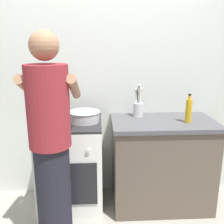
{
  "coord_description": "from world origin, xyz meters",
  "views": [
    {
      "loc": [
        -0.07,
        -2.15,
        1.6
      ],
      "look_at": [
        0.05,
        0.12,
        1.0
      ],
      "focal_mm": 40.46,
      "sensor_mm": 36.0,
      "label": 1
    }
  ],
  "objects_px": {
    "oil_bottle": "(189,110)",
    "mixing_bowl": "(84,116)",
    "person": "(51,150)",
    "utensil_crock": "(138,107)",
    "pot": "(55,115)",
    "stove_range": "(72,165)"
  },
  "relations": [
    {
      "from": "pot",
      "to": "mixing_bowl",
      "type": "relative_size",
      "value": 0.81
    },
    {
      "from": "mixing_bowl",
      "to": "utensil_crock",
      "type": "relative_size",
      "value": 0.88
    },
    {
      "from": "oil_bottle",
      "to": "mixing_bowl",
      "type": "bearing_deg",
      "value": 175.64
    },
    {
      "from": "stove_range",
      "to": "person",
      "type": "xyz_separation_m",
      "value": [
        -0.07,
        -0.57,
        0.41
      ]
    },
    {
      "from": "pot",
      "to": "oil_bottle",
      "type": "relative_size",
      "value": 0.89
    },
    {
      "from": "stove_range",
      "to": "person",
      "type": "bearing_deg",
      "value": -97.26
    },
    {
      "from": "pot",
      "to": "stove_range",
      "type": "bearing_deg",
      "value": -14.94
    },
    {
      "from": "stove_range",
      "to": "person",
      "type": "distance_m",
      "value": 0.71
    },
    {
      "from": "stove_range",
      "to": "pot",
      "type": "bearing_deg",
      "value": 165.06
    },
    {
      "from": "mixing_bowl",
      "to": "oil_bottle",
      "type": "bearing_deg",
      "value": -4.36
    },
    {
      "from": "pot",
      "to": "person",
      "type": "distance_m",
      "value": 0.62
    },
    {
      "from": "mixing_bowl",
      "to": "person",
      "type": "height_order",
      "value": "person"
    },
    {
      "from": "stove_range",
      "to": "mixing_bowl",
      "type": "height_order",
      "value": "mixing_bowl"
    },
    {
      "from": "utensil_crock",
      "to": "mixing_bowl",
      "type": "bearing_deg",
      "value": -164.24
    },
    {
      "from": "utensil_crock",
      "to": "person",
      "type": "distance_m",
      "value": 1.05
    },
    {
      "from": "pot",
      "to": "person",
      "type": "height_order",
      "value": "person"
    },
    {
      "from": "stove_range",
      "to": "oil_bottle",
      "type": "relative_size",
      "value": 3.31
    },
    {
      "from": "pot",
      "to": "utensil_crock",
      "type": "bearing_deg",
      "value": 8.51
    },
    {
      "from": "person",
      "to": "mixing_bowl",
      "type": "bearing_deg",
      "value": 69.82
    },
    {
      "from": "mixing_bowl",
      "to": "utensil_crock",
      "type": "height_order",
      "value": "utensil_crock"
    },
    {
      "from": "pot",
      "to": "mixing_bowl",
      "type": "height_order",
      "value": "pot"
    },
    {
      "from": "pot",
      "to": "person",
      "type": "bearing_deg",
      "value": -83.68
    }
  ]
}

